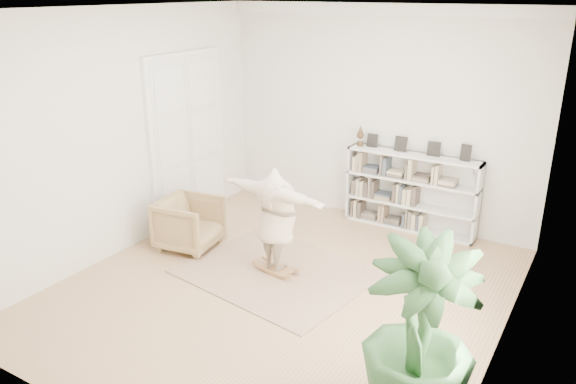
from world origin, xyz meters
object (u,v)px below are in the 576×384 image
Objects in this scene: bookshelf at (411,193)px; armchair at (189,223)px; houseplant at (419,335)px; rocker_board at (277,269)px; person at (276,217)px.

armchair is at bearing -137.23° from bookshelf.
houseplant is at bearing -121.44° from armchair.
rocker_board is 0.80m from person.
bookshelf reaches higher than person.
bookshelf is 2.51× the size of armchair.
person is 3.14m from houseplant.
houseplant is (1.56, -4.25, 0.27)m from bookshelf.
bookshelf is at bearing 110.11° from houseplant.
armchair is at bearing 7.69° from person.
houseplant reaches higher than person.
bookshelf is at bearing -55.81° from armchair.
armchair is at bearing 157.14° from houseplant.
rocker_board is 3.25m from houseplant.
houseplant reaches higher than rocker_board.
armchair reaches higher than rocker_board.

